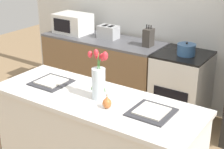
# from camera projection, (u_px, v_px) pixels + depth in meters

# --- Properties ---
(back_wall) EXTENTS (5.20, 0.08, 2.70)m
(back_wall) POSITION_uv_depth(u_px,v_px,m) (192.00, 7.00, 4.17)
(back_wall) COLOR silver
(back_wall) RESTS_ON ground_plane
(kitchen_island) EXTENTS (1.80, 0.66, 0.93)m
(kitchen_island) POSITION_uv_depth(u_px,v_px,m) (96.00, 146.00, 2.96)
(kitchen_island) COLOR silver
(kitchen_island) RESTS_ON ground_plane
(back_counter) EXTENTS (1.68, 0.60, 0.88)m
(back_counter) POSITION_uv_depth(u_px,v_px,m) (103.00, 69.00, 4.75)
(back_counter) COLOR brown
(back_counter) RESTS_ON ground_plane
(stove_range) EXTENTS (0.60, 0.61, 0.88)m
(stove_range) POSITION_uv_depth(u_px,v_px,m) (181.00, 88.00, 4.15)
(stove_range) COLOR silver
(stove_range) RESTS_ON ground_plane
(flower_vase) EXTENTS (0.16, 0.11, 0.43)m
(flower_vase) POSITION_uv_depth(u_px,v_px,m) (99.00, 80.00, 2.71)
(flower_vase) COLOR silver
(flower_vase) RESTS_ON kitchen_island
(pear_figurine) EXTENTS (0.07, 0.07, 0.12)m
(pear_figurine) POSITION_uv_depth(u_px,v_px,m) (107.00, 103.00, 2.60)
(pear_figurine) COLOR #C66B33
(pear_figurine) RESTS_ON kitchen_island
(plate_setting_left) EXTENTS (0.31, 0.31, 0.02)m
(plate_setting_left) POSITION_uv_depth(u_px,v_px,m) (51.00, 82.00, 3.06)
(plate_setting_left) COLOR #333338
(plate_setting_left) RESTS_ON kitchen_island
(plate_setting_right) EXTENTS (0.31, 0.31, 0.02)m
(plate_setting_right) POSITION_uv_depth(u_px,v_px,m) (152.00, 112.00, 2.54)
(plate_setting_right) COLOR #333338
(plate_setting_right) RESTS_ON kitchen_island
(toaster) EXTENTS (0.28, 0.18, 0.17)m
(toaster) POSITION_uv_depth(u_px,v_px,m) (108.00, 32.00, 4.54)
(toaster) COLOR #B7BABC
(toaster) RESTS_ON back_counter
(cooking_pot) EXTENTS (0.21, 0.21, 0.15)m
(cooking_pot) POSITION_uv_depth(u_px,v_px,m) (186.00, 50.00, 3.91)
(cooking_pot) COLOR #386093
(cooking_pot) RESTS_ON stove_range
(microwave) EXTENTS (0.48, 0.37, 0.27)m
(microwave) POSITION_uv_depth(u_px,v_px,m) (73.00, 23.00, 4.79)
(microwave) COLOR white
(microwave) RESTS_ON back_counter
(knife_block) EXTENTS (0.10, 0.14, 0.27)m
(knife_block) POSITION_uv_depth(u_px,v_px,m) (148.00, 38.00, 4.21)
(knife_block) COLOR #3D3833
(knife_block) RESTS_ON back_counter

